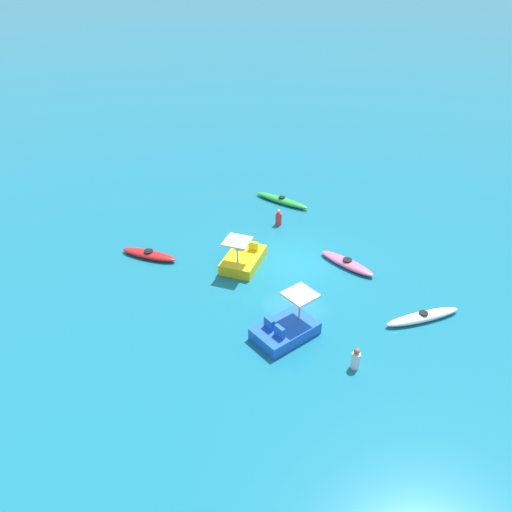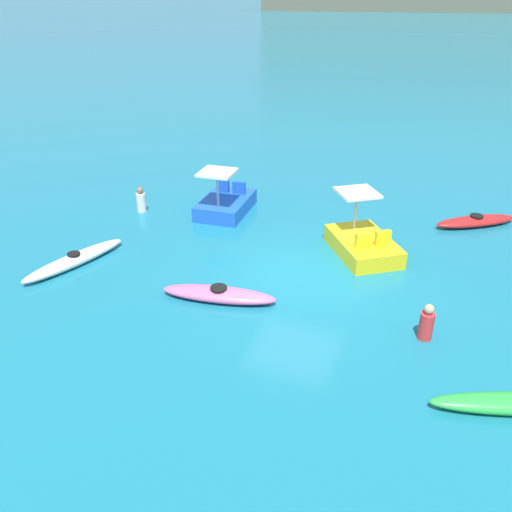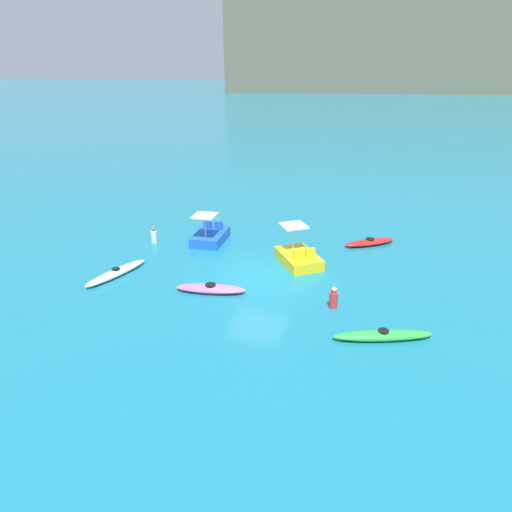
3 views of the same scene
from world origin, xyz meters
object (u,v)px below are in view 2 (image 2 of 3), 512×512
(kayak_pink, at_px, (219,294))
(pedal_boat_yellow, at_px, (363,243))
(kayak_red, at_px, (476,221))
(pedal_boat_blue, at_px, (226,203))
(kayak_white, at_px, (75,260))
(person_by_kayaks, at_px, (427,324))
(person_near_shore, at_px, (141,201))

(kayak_pink, height_order, pedal_boat_yellow, pedal_boat_yellow)
(kayak_red, height_order, pedal_boat_blue, pedal_boat_blue)
(kayak_white, bearing_deg, pedal_boat_yellow, 25.65)
(kayak_red, height_order, kayak_pink, same)
(kayak_red, distance_m, pedal_boat_yellow, 4.50)
(pedal_boat_blue, height_order, person_by_kayaks, pedal_boat_blue)
(kayak_pink, height_order, person_by_kayaks, person_by_kayaks)
(pedal_boat_yellow, relative_size, person_by_kayaks, 3.21)
(pedal_boat_yellow, bearing_deg, pedal_boat_blue, 163.72)
(kayak_white, bearing_deg, pedal_boat_blue, 64.27)
(pedal_boat_yellow, relative_size, pedal_boat_blue, 1.12)
(kayak_pink, height_order, pedal_boat_blue, pedal_boat_blue)
(kayak_pink, distance_m, pedal_boat_blue, 5.68)
(kayak_red, height_order, pedal_boat_yellow, pedal_boat_yellow)
(kayak_red, height_order, person_by_kayaks, person_by_kayaks)
(kayak_white, height_order, pedal_boat_blue, pedal_boat_blue)
(person_near_shore, height_order, person_by_kayaks, same)
(kayak_red, relative_size, person_near_shore, 3.06)
(kayak_red, xyz_separation_m, pedal_boat_yellow, (-3.09, -3.27, 0.17))
(pedal_boat_blue, bearing_deg, kayak_red, 12.66)
(kayak_pink, xyz_separation_m, pedal_boat_yellow, (2.88, 3.80, 0.17))
(kayak_pink, distance_m, person_by_kayaks, 4.95)
(kayak_pink, bearing_deg, person_near_shore, 138.57)
(kayak_pink, relative_size, pedal_boat_yellow, 1.04)
(pedal_boat_blue, height_order, person_near_shore, pedal_boat_blue)
(kayak_pink, height_order, kayak_white, same)
(kayak_red, bearing_deg, pedal_boat_yellow, -133.32)
(pedal_boat_yellow, distance_m, person_by_kayaks, 4.18)
(kayak_white, height_order, person_by_kayaks, person_by_kayaks)
(person_near_shore, bearing_deg, pedal_boat_yellow, -3.58)
(kayak_pink, bearing_deg, kayak_red, 49.88)
(kayak_red, relative_size, kayak_pink, 0.91)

